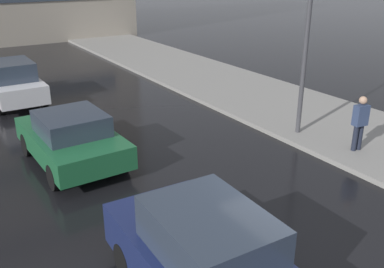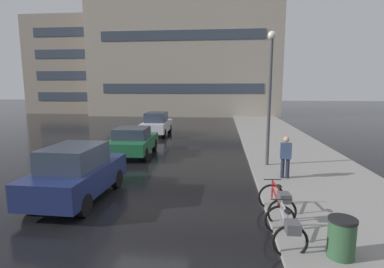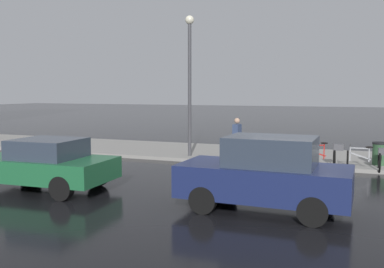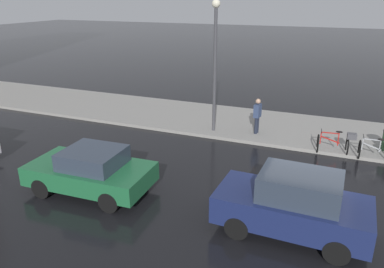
{
  "view_description": "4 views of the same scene",
  "coord_description": "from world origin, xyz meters",
  "px_view_note": "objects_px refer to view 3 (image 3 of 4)",
  "views": [
    {
      "loc": [
        -5.19,
        -4.18,
        5.04
      ],
      "look_at": [
        -0.21,
        3.73,
        1.34
      ],
      "focal_mm": 40.0,
      "sensor_mm": 36.0,
      "label": 1
    },
    {
      "loc": [
        2.34,
        -8.4,
        3.54
      ],
      "look_at": [
        1.2,
        2.74,
        1.76
      ],
      "focal_mm": 28.0,
      "sensor_mm": 36.0,
      "label": 2
    },
    {
      "loc": [
        -11.94,
        -1.67,
        2.79
      ],
      "look_at": [
        1.34,
        3.44,
        1.37
      ],
      "focal_mm": 40.0,
      "sensor_mm": 36.0,
      "label": 3
    },
    {
      "loc": [
        -10.98,
        -0.51,
        5.95
      ],
      "look_at": [
        0.88,
        4.34,
        1.19
      ],
      "focal_mm": 35.0,
      "sensor_mm": 36.0,
      "label": 4
    }
  ],
  "objects_px": {
    "car_navy": "(266,174)",
    "pedestrian": "(237,137)",
    "trash_bin": "(380,155)",
    "bicycle_nearest": "(368,159)",
    "bicycle_second": "(323,155)",
    "car_green": "(45,164)",
    "streetlamp": "(190,71)"
  },
  "relations": [
    {
      "from": "trash_bin",
      "to": "car_green",
      "type": "bearing_deg",
      "value": 127.92
    },
    {
      "from": "car_green",
      "to": "pedestrian",
      "type": "bearing_deg",
      "value": -27.99
    },
    {
      "from": "pedestrian",
      "to": "trash_bin",
      "type": "relative_size",
      "value": 1.79
    },
    {
      "from": "pedestrian",
      "to": "streetlamp",
      "type": "bearing_deg",
      "value": 101.63
    },
    {
      "from": "bicycle_second",
      "to": "car_navy",
      "type": "relative_size",
      "value": 0.37
    },
    {
      "from": "car_navy",
      "to": "trash_bin",
      "type": "xyz_separation_m",
      "value": [
        6.93,
        -2.78,
        -0.38
      ]
    },
    {
      "from": "pedestrian",
      "to": "streetlamp",
      "type": "relative_size",
      "value": 0.3
    },
    {
      "from": "streetlamp",
      "to": "bicycle_nearest",
      "type": "bearing_deg",
      "value": -94.65
    },
    {
      "from": "bicycle_nearest",
      "to": "car_navy",
      "type": "relative_size",
      "value": 0.34
    },
    {
      "from": "bicycle_second",
      "to": "streetlamp",
      "type": "height_order",
      "value": "streetlamp"
    },
    {
      "from": "car_navy",
      "to": "pedestrian",
      "type": "xyz_separation_m",
      "value": [
        6.88,
        2.54,
        0.11
      ]
    },
    {
      "from": "trash_bin",
      "to": "bicycle_nearest",
      "type": "bearing_deg",
      "value": 156.22
    },
    {
      "from": "bicycle_nearest",
      "to": "car_green",
      "type": "relative_size",
      "value": 0.34
    },
    {
      "from": "car_green",
      "to": "bicycle_nearest",
      "type": "bearing_deg",
      "value": -54.87
    },
    {
      "from": "pedestrian",
      "to": "streetlamp",
      "type": "height_order",
      "value": "streetlamp"
    },
    {
      "from": "car_navy",
      "to": "trash_bin",
      "type": "height_order",
      "value": "car_navy"
    },
    {
      "from": "bicycle_second",
      "to": "pedestrian",
      "type": "xyz_separation_m",
      "value": [
        0.86,
        3.39,
        0.47
      ]
    },
    {
      "from": "streetlamp",
      "to": "trash_bin",
      "type": "distance_m",
      "value": 7.87
    },
    {
      "from": "bicycle_second",
      "to": "car_green",
      "type": "xyz_separation_m",
      "value": [
        -6.14,
        7.11,
        0.23
      ]
    },
    {
      "from": "bicycle_nearest",
      "to": "bicycle_second",
      "type": "distance_m",
      "value": 1.5
    },
    {
      "from": "car_navy",
      "to": "trash_bin",
      "type": "relative_size",
      "value": 4.13
    },
    {
      "from": "car_navy",
      "to": "car_green",
      "type": "distance_m",
      "value": 6.26
    },
    {
      "from": "car_green",
      "to": "pedestrian",
      "type": "distance_m",
      "value": 7.92
    },
    {
      "from": "streetlamp",
      "to": "trash_bin",
      "type": "height_order",
      "value": "streetlamp"
    },
    {
      "from": "bicycle_nearest",
      "to": "bicycle_second",
      "type": "height_order",
      "value": "bicycle_second"
    },
    {
      "from": "bicycle_nearest",
      "to": "streetlamp",
      "type": "height_order",
      "value": "streetlamp"
    },
    {
      "from": "bicycle_nearest",
      "to": "car_navy",
      "type": "bearing_deg",
      "value": 158.45
    },
    {
      "from": "bicycle_second",
      "to": "car_green",
      "type": "relative_size",
      "value": 0.37
    },
    {
      "from": "bicycle_second",
      "to": "car_green",
      "type": "bearing_deg",
      "value": 130.8
    },
    {
      "from": "bicycle_second",
      "to": "car_green",
      "type": "distance_m",
      "value": 9.39
    },
    {
      "from": "bicycle_second",
      "to": "car_navy",
      "type": "height_order",
      "value": "car_navy"
    },
    {
      "from": "car_navy",
      "to": "pedestrian",
      "type": "relative_size",
      "value": 2.3
    }
  ]
}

